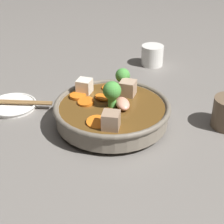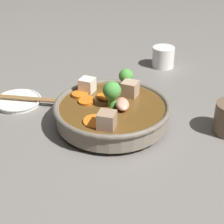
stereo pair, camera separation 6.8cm
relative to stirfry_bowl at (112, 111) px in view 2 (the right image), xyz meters
The scene contains 5 objects.
ground_plane 0.04m from the stirfry_bowl, 99.95° to the right, with size 3.00×3.00×0.00m, color slate.
stirfry_bowl is the anchor object (origin of this frame).
side_saucer 0.26m from the stirfry_bowl, 148.71° to the left, with size 0.12×0.12×0.01m.
tea_cup 0.37m from the stirfry_bowl, 56.69° to the left, with size 0.07×0.07×0.06m.
chopsticks_pair 0.26m from the stirfry_bowl, 148.71° to the left, with size 0.20×0.08×0.01m.
Camera 2 is at (-0.11, -0.73, 0.46)m, focal length 60.00 mm.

